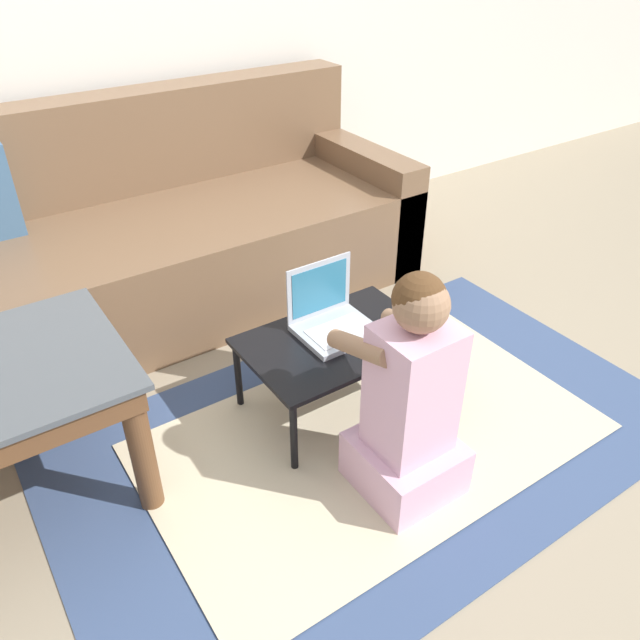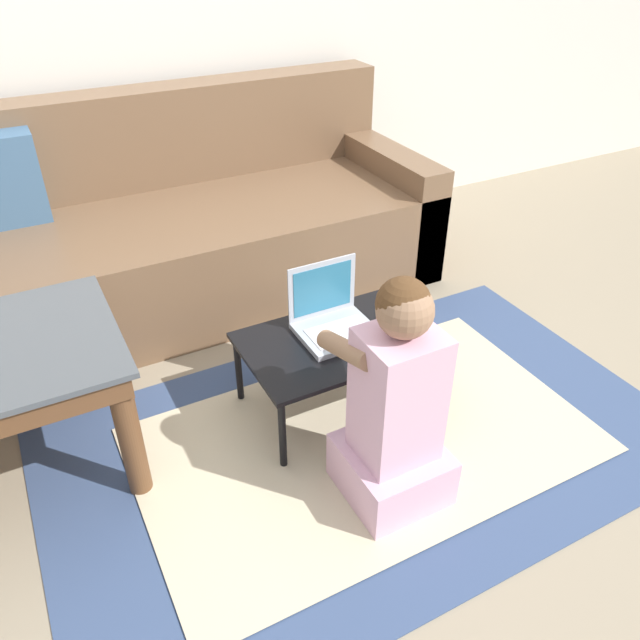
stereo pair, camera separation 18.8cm
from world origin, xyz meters
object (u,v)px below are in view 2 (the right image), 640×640
person_seated (395,410)px  laptop_desk (336,346)px  laptop (333,321)px  couch (183,232)px  computer_mouse (400,325)px

person_seated → laptop_desk: bearing=84.0°
laptop_desk → laptop: 0.08m
couch → computer_mouse: (0.43, -1.10, 0.02)m
laptop_desk → computer_mouse: computer_mouse is taller
couch → person_seated: (0.16, -1.46, 0.03)m
computer_mouse → person_seated: bearing=-126.0°
laptop_desk → laptop: size_ratio=2.46×
couch → laptop_desk: 1.06m
couch → computer_mouse: size_ratio=23.74×
person_seated → couch: bearing=96.3°
person_seated → computer_mouse: bearing=54.0°
couch → laptop: (0.22, -0.99, 0.04)m
laptop_desk → laptop: bearing=72.7°
laptop_desk → computer_mouse: size_ratio=6.92×
laptop → computer_mouse: size_ratio=2.81×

